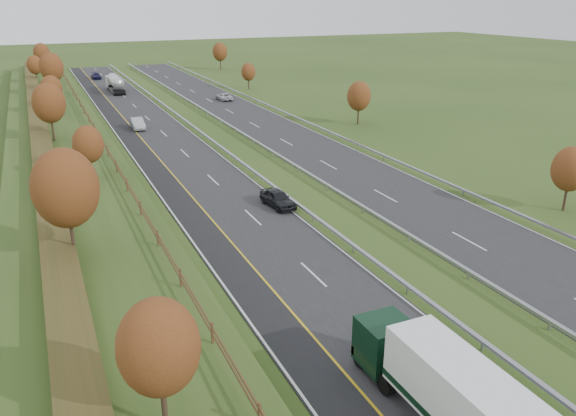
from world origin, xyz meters
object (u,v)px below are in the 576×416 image
road_tanker (115,83)px  car_silver_mid (137,123)px  car_dark_near (278,198)px  car_small_far (96,76)px  car_oncoming (224,97)px

road_tanker → car_silver_mid: (-2.20, -37.05, -1.01)m
car_silver_mid → car_dark_near: bearing=-80.7°
car_small_far → car_oncoming: bearing=-66.7°
car_silver_mid → car_small_far: size_ratio=1.03×
car_dark_near → car_small_far: car_dark_near is taller
car_silver_mid → car_oncoming: size_ratio=1.03×
car_silver_mid → car_small_far: 59.07m
car_dark_near → car_small_far: size_ratio=0.98×
road_tanker → car_oncoming: size_ratio=2.35×
car_dark_near → car_silver_mid: car_silver_mid is taller
car_dark_near → road_tanker: bearing=87.1°
car_dark_near → car_oncoming: 58.87m
road_tanker → car_dark_near: size_ratio=2.42×
car_small_far → car_oncoming: car_small_far is taller
road_tanker → car_oncoming: 25.43m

